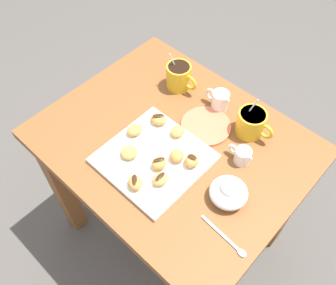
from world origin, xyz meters
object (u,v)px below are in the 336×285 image
beignet_5 (160,179)px  beignet_6 (135,183)px  beignet_7 (159,119)px  chocolate_sauce_pitcher (242,155)px  beignet_2 (159,163)px  dining_table (173,166)px  saucer_coral_left (206,126)px  beignet_4 (129,153)px  ice_cream_bowl (229,192)px  pastry_plate_square (154,159)px  beignet_3 (192,161)px  beignet_0 (135,130)px  cream_pitcher_white (220,100)px  beignet_8 (178,132)px  coffee_mug_mustard_right (251,123)px  coffee_mug_mustard_left (179,76)px  beignet_1 (177,156)px

beignet_5 → beignet_6: (-0.05, -0.06, 0.00)m
beignet_6 → beignet_7: bearing=118.0°
chocolate_sauce_pitcher → beignet_2: bearing=-129.8°
dining_table → beignet_5: beignet_5 is taller
saucer_coral_left → dining_table: bearing=-109.5°
beignet_7 → beignet_4: bearing=-81.0°
ice_cream_bowl → beignet_6: (-0.22, -0.16, -0.00)m
pastry_plate_square → beignet_5: size_ratio=5.79×
beignet_3 → beignet_4: size_ratio=0.92×
ice_cream_bowl → beignet_0: (-0.37, -0.03, -0.00)m
cream_pitcher_white → saucer_coral_left: size_ratio=0.61×
beignet_8 → cream_pitcher_white: bearing=84.9°
coffee_mug_mustard_right → ice_cream_bowl: 0.27m
coffee_mug_mustard_right → beignet_3: (-0.05, -0.24, -0.01)m
ice_cream_bowl → chocolate_sauce_pitcher: ice_cream_bowl is taller
coffee_mug_mustard_left → coffee_mug_mustard_right: size_ratio=1.06×
beignet_6 → beignet_7: 0.25m
ice_cream_bowl → chocolate_sauce_pitcher: 0.14m
beignet_0 → beignet_6: (0.15, -0.14, 0.00)m
dining_table → cream_pitcher_white: cream_pitcher_white is taller
pastry_plate_square → beignet_4: beignet_4 is taller
chocolate_sauce_pitcher → beignet_4: chocolate_sauce_pitcher is taller
saucer_coral_left → beignet_4: beignet_4 is taller
beignet_8 → ice_cream_bowl: bearing=-14.3°
dining_table → beignet_1: (0.07, -0.06, 0.19)m
beignet_5 → beignet_7: bearing=135.2°
beignet_1 → beignet_5: beignet_1 is taller
coffee_mug_mustard_right → beignet_4: coffee_mug_mustard_right is taller
chocolate_sauce_pitcher → beignet_4: size_ratio=1.70×
beignet_0 → beignet_5: size_ratio=1.05×
coffee_mug_mustard_left → beignet_2: bearing=-57.4°
ice_cream_bowl → beignet_5: (-0.18, -0.10, -0.01)m
cream_pitcher_white → beignet_8: bearing=-95.1°
dining_table → beignet_7: beignet_7 is taller
coffee_mug_mustard_right → beignet_0: bearing=-134.3°
pastry_plate_square → ice_cream_bowl: size_ratio=2.66×
beignet_1 → beignet_5: bearing=-78.5°
beignet_1 → beignet_4: bearing=-142.7°
beignet_5 → beignet_8: 0.19m
chocolate_sauce_pitcher → beignet_4: 0.36m
dining_table → beignet_1: bearing=-41.1°
beignet_3 → beignet_0: bearing=-170.9°
beignet_2 → chocolate_sauce_pitcher: bearing=50.2°
coffee_mug_mustard_left → beignet_8: coffee_mug_mustard_left is taller
beignet_7 → beignet_0: bearing=-106.8°
ice_cream_bowl → beignet_7: (-0.34, 0.06, -0.00)m
chocolate_sauce_pitcher → beignet_3: (-0.10, -0.13, 0.00)m
ice_cream_bowl → beignet_4: 0.33m
beignet_7 → pastry_plate_square: bearing=-52.3°
beignet_0 → beignet_4: 0.09m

